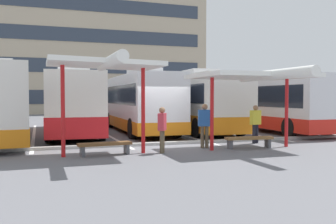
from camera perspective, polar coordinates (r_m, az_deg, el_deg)
name	(u,v)px	position (r m, az deg, el deg)	size (l,w,h in m)	color
ground_plane	(171,145)	(16.08, 0.49, -4.98)	(160.00, 160.00, 0.00)	slate
terminal_building	(81,28)	(52.04, -13.07, 12.22)	(31.43, 10.70, 24.76)	tan
coach_bus_1	(73,104)	(21.66, -14.20, 1.13)	(3.25, 11.40, 3.53)	silver
coach_bus_2	(139,103)	(21.90, -4.42, 1.37)	(2.77, 10.21, 3.57)	silver
coach_bus_3	(191,103)	(23.19, 3.50, 1.36)	(3.21, 12.01, 3.59)	silver
coach_bus_4	(264,103)	(23.70, 14.34, 1.29)	(2.65, 11.40, 3.54)	silver
lane_stripe_1	(34,135)	(21.23, -19.65, -3.32)	(0.16, 14.00, 0.01)	white
lane_stripe_2	(104,133)	(21.51, -9.66, -3.14)	(0.16, 14.00, 0.01)	white
lane_stripe_3	(167,131)	(22.41, -0.21, -2.89)	(0.16, 14.00, 0.01)	white
lane_stripe_4	(223,129)	(23.86, 8.31, -2.60)	(0.16, 14.00, 0.01)	white
lane_stripe_5	(274,128)	(25.78, 15.69, -2.29)	(0.16, 14.00, 0.01)	white
waiting_shelter_0	(105,66)	(13.10, -9.46, 6.89)	(3.80, 4.45, 3.34)	red
bench_0	(105,146)	(13.36, -9.52, -5.03)	(1.91, 0.60, 0.45)	brown
waiting_shelter_1	(255,77)	(14.93, 13.02, 5.15)	(4.36, 5.32, 3.00)	red
bench_1	(249,140)	(15.33, 12.18, -4.10)	(1.96, 0.61, 0.45)	brown
platform_kerb	(170,143)	(16.15, 0.38, -4.73)	(44.00, 0.24, 0.12)	#ADADA8
waiting_passenger_0	(205,122)	(15.02, 5.57, -1.55)	(0.55, 0.34, 1.76)	brown
waiting_passenger_1	(162,126)	(13.63, -0.90, -2.21)	(0.44, 0.53, 1.67)	brown
waiting_passenger_2	(255,121)	(16.92, 13.10, -1.38)	(0.52, 0.32, 1.67)	black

